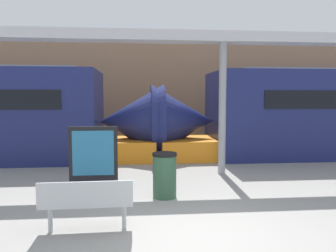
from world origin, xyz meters
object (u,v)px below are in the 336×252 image
(trash_bin, at_px, (165,175))
(poster_board, at_px, (93,156))
(bench_near, at_px, (87,201))
(support_column_near, at_px, (222,109))

(trash_bin, bearing_deg, poster_board, 144.83)
(bench_near, height_order, support_column_near, support_column_near)
(poster_board, bearing_deg, support_column_near, 15.11)
(bench_near, relative_size, support_column_near, 0.40)
(trash_bin, relative_size, support_column_near, 0.26)
(trash_bin, relative_size, poster_board, 0.67)
(support_column_near, bearing_deg, trash_bin, -130.53)
(bench_near, distance_m, poster_board, 2.96)
(bench_near, bearing_deg, trash_bin, 50.63)
(poster_board, distance_m, support_column_near, 3.75)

